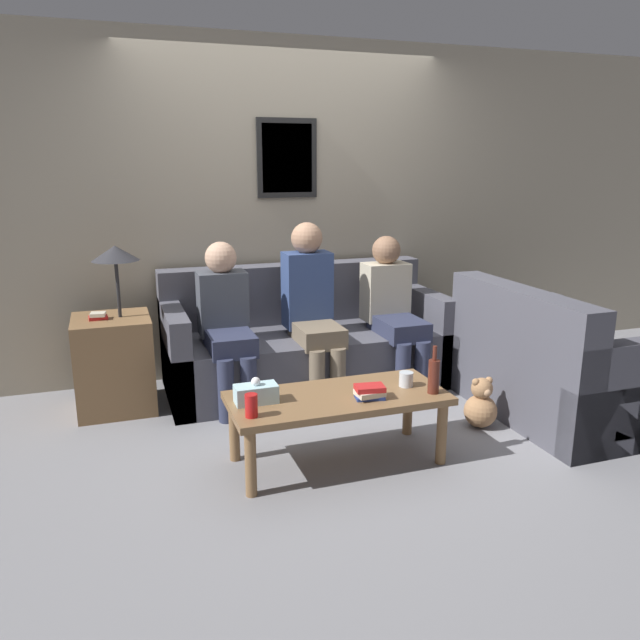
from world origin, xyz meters
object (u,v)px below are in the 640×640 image
(person_middle, at_px, (312,303))
(person_right, at_px, (393,306))
(couch_main, at_px, (305,345))
(drinking_glass, at_px, (406,379))
(wine_bottle, at_px, (434,375))
(person_left, at_px, (226,318))
(couch_side, at_px, (553,371))
(teddy_bear, at_px, (481,406))
(coffee_table, at_px, (338,404))

(person_middle, xyz_separation_m, person_right, (0.63, -0.03, -0.06))
(couch_main, relative_size, person_middle, 1.68)
(couch_main, xyz_separation_m, drinking_glass, (0.20, -1.31, 0.14))
(drinking_glass, relative_size, person_middle, 0.07)
(wine_bottle, height_order, person_left, person_left)
(drinking_glass, distance_m, person_middle, 1.15)
(couch_main, bearing_deg, drinking_glass, -81.11)
(drinking_glass, xyz_separation_m, person_right, (0.42, 1.08, 0.17))
(couch_side, height_order, person_middle, person_middle)
(couch_main, relative_size, teddy_bear, 6.25)
(person_left, bearing_deg, wine_bottle, -53.02)
(person_middle, bearing_deg, wine_bottle, -76.25)
(person_middle, height_order, person_right, person_middle)
(coffee_table, xyz_separation_m, teddy_bear, (1.05, 0.15, -0.21))
(couch_side, distance_m, teddy_bear, 0.59)
(drinking_glass, bearing_deg, person_middle, 100.76)
(couch_side, distance_m, person_right, 1.22)
(couch_main, bearing_deg, person_middle, -91.85)
(couch_side, xyz_separation_m, teddy_bear, (-0.56, -0.02, -0.17))
(couch_main, relative_size, coffee_table, 1.71)
(person_middle, height_order, teddy_bear, person_middle)
(coffee_table, distance_m, drinking_glass, 0.44)
(couch_main, height_order, person_right, person_right)
(couch_side, bearing_deg, person_middle, 56.26)
(person_left, distance_m, person_right, 1.26)
(coffee_table, relative_size, person_left, 1.08)
(couch_main, height_order, couch_side, same)
(drinking_glass, height_order, teddy_bear, drinking_glass)
(person_left, height_order, person_right, person_left)
(person_left, height_order, person_middle, person_middle)
(couch_side, xyz_separation_m, person_middle, (-1.40, 0.93, 0.37))
(couch_side, bearing_deg, wine_bottle, 106.43)
(wine_bottle, bearing_deg, coffee_table, 164.40)
(couch_main, height_order, coffee_table, couch_main)
(drinking_glass, bearing_deg, wine_bottle, -56.68)
(couch_main, relative_size, couch_side, 1.55)
(coffee_table, distance_m, person_right, 1.40)
(drinking_glass, xyz_separation_m, person_left, (-0.84, 1.10, 0.18))
(wine_bottle, xyz_separation_m, person_left, (-0.94, 1.24, 0.11))
(teddy_bear, bearing_deg, coffee_table, -171.72)
(couch_side, height_order, teddy_bear, couch_side)
(wine_bottle, height_order, person_right, person_right)
(couch_side, relative_size, person_middle, 1.08)
(couch_main, xyz_separation_m, coffee_table, (-0.22, -1.31, 0.05))
(person_middle, distance_m, person_right, 0.64)
(wine_bottle, height_order, person_middle, person_middle)
(drinking_glass, bearing_deg, person_left, 127.44)
(wine_bottle, distance_m, drinking_glass, 0.19)
(couch_side, xyz_separation_m, person_right, (-0.77, 0.90, 0.31))
(drinking_glass, bearing_deg, couch_main, 98.89)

